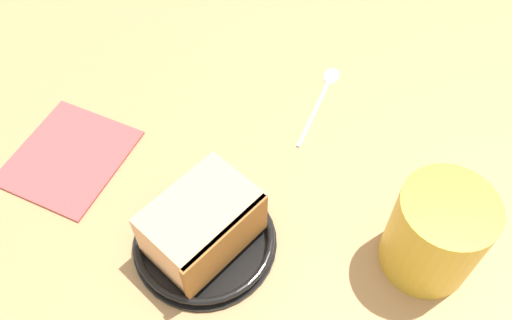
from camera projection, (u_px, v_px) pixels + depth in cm
name	position (u px, v px, depth cm)	size (l,w,h in cm)	color
ground_plane	(250.00, 206.00, 58.50)	(152.54, 152.54, 2.75)	tan
small_plate	(205.00, 239.00, 53.70)	(14.52, 14.52, 1.67)	black
cake_slice	(204.00, 225.00, 50.92)	(12.98, 11.88, 6.26)	#9E662D
tea_mug	(437.00, 232.00, 49.24)	(11.43, 8.75, 10.23)	gold
teaspoon	(325.00, 87.00, 66.51)	(13.86, 3.10, 0.80)	silver
folded_napkin	(71.00, 154.00, 60.60)	(13.13, 11.80, 0.60)	#B24C4C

